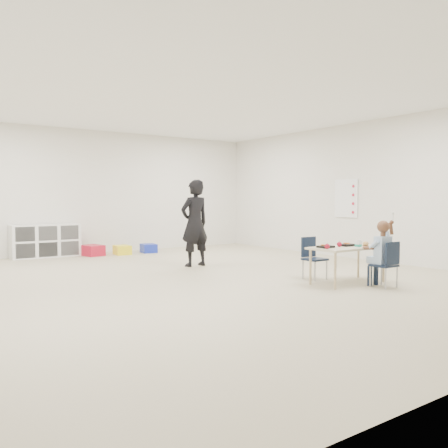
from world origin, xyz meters
TOP-DOWN VIEW (x-y plane):
  - room at (0.00, 0.00)m, footprint 9.00×9.02m
  - table at (1.60, -1.48)m, footprint 1.18×0.59m
  - chair_near at (1.75, -1.99)m, footprint 0.31×0.29m
  - chair_far at (1.45, -0.96)m, footprint 0.31×0.29m
  - child at (1.75, -1.99)m, footprint 0.43×0.43m
  - lunch_tray_near at (1.66, -1.41)m, footprint 0.22×0.16m
  - lunch_tray_far at (1.21, -1.40)m, footprint 0.22×0.16m
  - milk_carton at (1.65, -1.62)m, footprint 0.07×0.07m
  - bread_roll at (1.88, -1.57)m, footprint 0.09×0.09m
  - apple_near at (1.48, -1.42)m, footprint 0.07×0.07m
  - apple_far at (1.11, -1.53)m, footprint 0.07×0.07m
  - cubby_shelf at (-1.20, 4.28)m, footprint 1.40×0.40m
  - rules_poster at (3.98, 0.60)m, footprint 0.02×0.60m
  - adult at (0.69, 1.32)m, footprint 0.61×0.42m
  - bin_red at (-0.30, 3.97)m, footprint 0.46×0.54m
  - bin_yellow at (0.33, 3.82)m, footprint 0.36×0.44m
  - bin_blue at (0.98, 3.84)m, footprint 0.37×0.45m

SIDE VIEW (x-z plane):
  - bin_blue at x=0.98m, z-range 0.00..0.20m
  - bin_yellow at x=0.33m, z-range 0.00..0.20m
  - bin_red at x=-0.30m, z-range 0.00..0.23m
  - table at x=1.60m, z-range 0.00..0.54m
  - chair_near at x=1.75m, z-range 0.00..0.65m
  - chair_far at x=1.45m, z-range 0.00..0.65m
  - cubby_shelf at x=-1.20m, z-range 0.00..0.70m
  - child at x=1.75m, z-range 0.00..1.02m
  - lunch_tray_near at x=1.66m, z-range 0.54..0.57m
  - lunch_tray_far at x=1.21m, z-range 0.54..0.57m
  - bread_roll at x=1.88m, z-range 0.54..0.61m
  - apple_near at x=1.48m, z-range 0.54..0.61m
  - apple_far at x=1.11m, z-range 0.54..0.61m
  - milk_carton at x=1.65m, z-range 0.54..0.64m
  - adult at x=0.69m, z-range 0.00..1.59m
  - rules_poster at x=3.98m, z-range 0.85..1.65m
  - room at x=0.00m, z-range 0.00..2.80m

